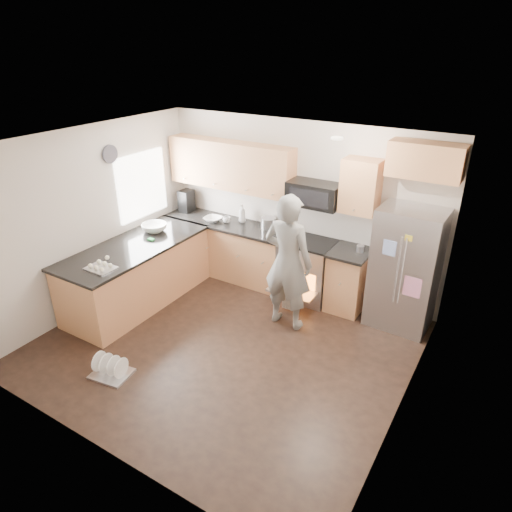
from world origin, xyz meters
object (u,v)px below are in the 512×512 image
Objects in this scene: refrigerator at (405,269)px; dish_rack at (111,370)px; stove_range at (308,257)px; person at (288,262)px.

refrigerator is 3.96m from dish_rack.
stove_range reaches higher than dish_rack.
person is (0.08, -0.82, 0.27)m from stove_range.
stove_range is at bearing -177.89° from refrigerator.
dish_rack is at bearing -130.11° from refrigerator.
refrigerator is at bearing 0.30° from stove_range.
stove_range is 0.86m from person.
stove_range is 1.06× the size of refrigerator.
dish_rack is (-1.17, -2.88, -0.60)m from stove_range.
person is 3.80× the size of dish_rack.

